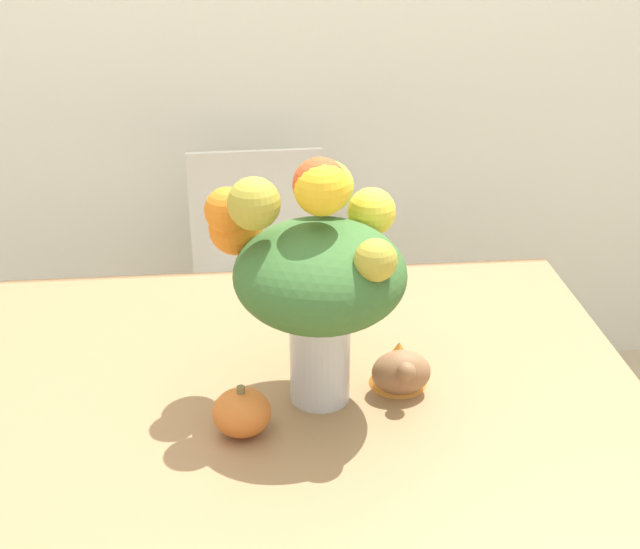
# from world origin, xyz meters

# --- Properties ---
(dining_table) EXTENTS (1.34, 1.18, 0.72)m
(dining_table) POSITION_xyz_m (0.00, 0.00, 0.64)
(dining_table) COLOR #9E754C
(dining_table) RESTS_ON ground_plane
(flower_vase) EXTENTS (0.36, 0.32, 0.47)m
(flower_vase) POSITION_xyz_m (0.04, 0.03, 0.99)
(flower_vase) COLOR silver
(flower_vase) RESTS_ON dining_table
(pumpkin) EXTENTS (0.10, 0.10, 0.10)m
(pumpkin) POSITION_xyz_m (-0.11, -0.08, 0.76)
(pumpkin) COLOR orange
(pumpkin) RESTS_ON dining_table
(turkey_figurine) EXTENTS (0.11, 0.15, 0.09)m
(turkey_figurine) POSITION_xyz_m (0.20, 0.04, 0.77)
(turkey_figurine) COLOR #936642
(turkey_figurine) RESTS_ON dining_table
(dining_chair_near_window) EXTENTS (0.43, 0.43, 0.87)m
(dining_chair_near_window) POSITION_xyz_m (-0.04, 0.96, 0.46)
(dining_chair_near_window) COLOR silver
(dining_chair_near_window) RESTS_ON ground_plane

